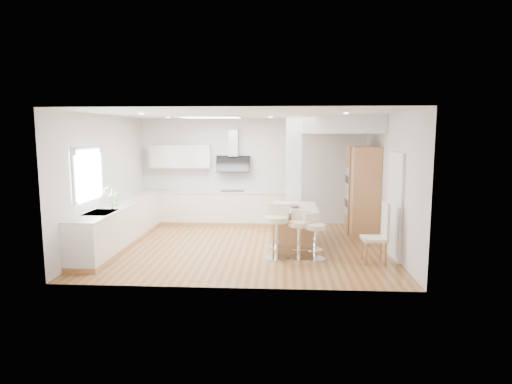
# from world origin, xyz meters

# --- Properties ---
(ground) EXTENTS (6.00, 6.00, 0.00)m
(ground) POSITION_xyz_m (0.00, 0.00, 0.00)
(ground) COLOR #A6713D
(ground) RESTS_ON ground
(ceiling) EXTENTS (6.00, 5.00, 0.02)m
(ceiling) POSITION_xyz_m (0.00, 0.00, 0.00)
(ceiling) COLOR white
(ceiling) RESTS_ON ground
(wall_back) EXTENTS (6.00, 0.04, 2.80)m
(wall_back) POSITION_xyz_m (0.00, 2.50, 1.40)
(wall_back) COLOR silver
(wall_back) RESTS_ON ground
(wall_left) EXTENTS (0.04, 5.00, 2.80)m
(wall_left) POSITION_xyz_m (-3.00, 0.00, 1.40)
(wall_left) COLOR silver
(wall_left) RESTS_ON ground
(wall_right) EXTENTS (0.04, 5.00, 2.80)m
(wall_right) POSITION_xyz_m (3.00, 0.00, 1.40)
(wall_right) COLOR silver
(wall_right) RESTS_ON ground
(skylight) EXTENTS (4.10, 2.10, 0.06)m
(skylight) POSITION_xyz_m (-0.79, 0.60, 2.77)
(skylight) COLOR white
(skylight) RESTS_ON ground
(window_left) EXTENTS (0.06, 1.28, 1.07)m
(window_left) POSITION_xyz_m (-2.96, -0.90, 1.69)
(window_left) COLOR white
(window_left) RESTS_ON ground
(doorway_right) EXTENTS (0.05, 1.00, 2.10)m
(doorway_right) POSITION_xyz_m (2.97, -0.60, 1.00)
(doorway_right) COLOR #4B433B
(doorway_right) RESTS_ON ground
(counter_left) EXTENTS (0.63, 4.50, 1.35)m
(counter_left) POSITION_xyz_m (-2.70, 0.23, 0.46)
(counter_left) COLOR tan
(counter_left) RESTS_ON ground
(counter_back) EXTENTS (3.62, 0.63, 2.50)m
(counter_back) POSITION_xyz_m (-0.91, 2.22, 0.70)
(counter_back) COLOR tan
(counter_back) RESTS_ON ground
(pillar) EXTENTS (0.35, 0.35, 2.80)m
(pillar) POSITION_xyz_m (1.05, 0.95, 1.40)
(pillar) COLOR white
(pillar) RESTS_ON ground
(soffit) EXTENTS (1.78, 2.20, 0.40)m
(soffit) POSITION_xyz_m (2.10, 1.40, 2.60)
(soffit) COLOR white
(soffit) RESTS_ON ground
(oven_column) EXTENTS (0.63, 1.21, 2.10)m
(oven_column) POSITION_xyz_m (2.68, 1.23, 1.05)
(oven_column) COLOR tan
(oven_column) RESTS_ON ground
(peninsula) EXTENTS (0.97, 1.45, 0.94)m
(peninsula) POSITION_xyz_m (1.05, 0.03, 0.44)
(peninsula) COLOR tan
(peninsula) RESTS_ON ground
(bar_stool_a) EXTENTS (0.54, 0.54, 1.05)m
(bar_stool_a) POSITION_xyz_m (0.70, -0.84, 0.59)
(bar_stool_a) COLOR silver
(bar_stool_a) RESTS_ON ground
(bar_stool_b) EXTENTS (0.51, 0.51, 0.93)m
(bar_stool_b) POSITION_xyz_m (1.12, -0.82, 0.52)
(bar_stool_b) COLOR silver
(bar_stool_b) RESTS_ON ground
(bar_stool_c) EXTENTS (0.52, 0.52, 0.88)m
(bar_stool_c) POSITION_xyz_m (1.42, -0.89, 0.50)
(bar_stool_c) COLOR silver
(bar_stool_c) RESTS_ON ground
(dining_chair) EXTENTS (0.46, 0.46, 1.14)m
(dining_chair) POSITION_xyz_m (2.60, -1.04, 0.61)
(dining_chair) COLOR #EFE2C3
(dining_chair) RESTS_ON ground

